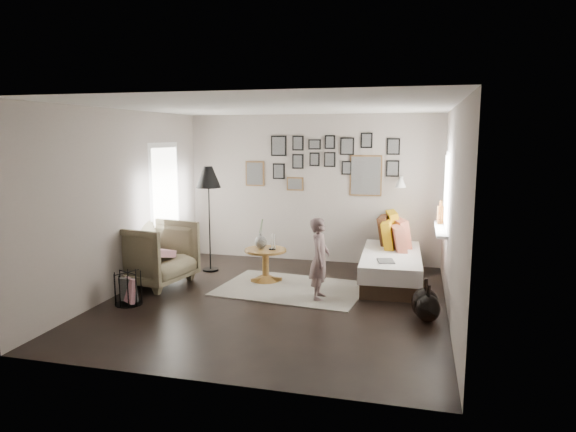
% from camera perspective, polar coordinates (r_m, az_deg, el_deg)
% --- Properties ---
extents(ground, '(4.80, 4.80, 0.00)m').
position_cam_1_polar(ground, '(7.09, -1.41, -9.41)').
color(ground, black).
rests_on(ground, ground).
extents(wall_back, '(4.50, 0.00, 4.50)m').
position_cam_1_polar(wall_back, '(9.11, 2.65, 3.05)').
color(wall_back, gray).
rests_on(wall_back, ground).
extents(wall_front, '(4.50, 0.00, 4.50)m').
position_cam_1_polar(wall_front, '(4.57, -9.66, -2.96)').
color(wall_front, gray).
rests_on(wall_front, ground).
extents(wall_left, '(0.00, 4.80, 4.80)m').
position_cam_1_polar(wall_left, '(7.71, -17.76, 1.56)').
color(wall_left, gray).
rests_on(wall_left, ground).
extents(wall_right, '(0.00, 4.80, 4.80)m').
position_cam_1_polar(wall_right, '(6.56, 17.83, 0.33)').
color(wall_right, gray).
rests_on(wall_right, ground).
extents(ceiling, '(4.80, 4.80, 0.00)m').
position_cam_1_polar(ceiling, '(6.74, -1.49, 12.06)').
color(ceiling, white).
rests_on(ceiling, wall_back).
extents(door_left, '(0.00, 2.14, 2.14)m').
position_cam_1_polar(door_left, '(8.77, -13.46, 0.94)').
color(door_left, white).
rests_on(door_left, wall_left).
extents(window_right, '(0.15, 1.32, 1.30)m').
position_cam_1_polar(window_right, '(7.94, 16.60, -0.87)').
color(window_right, white).
rests_on(window_right, wall_right).
extents(gallery_wall, '(2.74, 0.03, 1.08)m').
position_cam_1_polar(gallery_wall, '(9.01, 4.45, 5.79)').
color(gallery_wall, brown).
rests_on(gallery_wall, wall_back).
extents(wall_sconce, '(0.18, 0.36, 0.16)m').
position_cam_1_polar(wall_sconce, '(8.65, 12.42, 3.62)').
color(wall_sconce, white).
rests_on(wall_sconce, wall_back).
extents(rug, '(2.22, 1.67, 0.01)m').
position_cam_1_polar(rug, '(7.62, 0.37, -8.06)').
color(rug, beige).
rests_on(rug, ground).
extents(pedestal_table, '(0.65, 0.65, 0.51)m').
position_cam_1_polar(pedestal_table, '(7.96, -2.51, -5.61)').
color(pedestal_table, brown).
rests_on(pedestal_table, ground).
extents(vase, '(0.18, 0.18, 0.46)m').
position_cam_1_polar(vase, '(7.91, -3.04, -2.62)').
color(vase, black).
rests_on(vase, pedestal_table).
extents(candles, '(0.11, 0.11, 0.24)m').
position_cam_1_polar(candles, '(7.84, -1.76, -2.90)').
color(candles, black).
rests_on(candles, pedestal_table).
extents(daybed, '(0.94, 2.10, 0.99)m').
position_cam_1_polar(daybed, '(8.13, 11.44, -4.91)').
color(daybed, black).
rests_on(daybed, ground).
extents(magazine_on_daybed, '(0.28, 0.34, 0.02)m').
position_cam_1_polar(magazine_on_daybed, '(7.47, 10.81, -4.93)').
color(magazine_on_daybed, black).
rests_on(magazine_on_daybed, daybed).
extents(armchair, '(1.22, 1.19, 0.95)m').
position_cam_1_polar(armchair, '(8.00, -14.73, -4.04)').
color(armchair, brown).
rests_on(armchair, ground).
extents(armchair_cushion, '(0.52, 0.53, 0.20)m').
position_cam_1_polar(armchair_cushion, '(8.04, -14.47, -3.95)').
color(armchair_cushion, beige).
rests_on(armchair_cushion, armchair).
extents(floor_lamp, '(0.41, 0.41, 1.74)m').
position_cam_1_polar(floor_lamp, '(8.47, -8.83, 3.85)').
color(floor_lamp, black).
rests_on(floor_lamp, ground).
extents(magazine_basket, '(0.46, 0.46, 0.44)m').
position_cam_1_polar(magazine_basket, '(7.22, -17.33, -7.70)').
color(magazine_basket, black).
rests_on(magazine_basket, ground).
extents(demijohn_large, '(0.34, 0.34, 0.51)m').
position_cam_1_polar(demijohn_large, '(6.61, 14.98, -9.31)').
color(demijohn_large, black).
rests_on(demijohn_large, ground).
extents(demijohn_small, '(0.30, 0.30, 0.46)m').
position_cam_1_polar(demijohn_small, '(6.51, 15.28, -9.83)').
color(demijohn_small, black).
rests_on(demijohn_small, ground).
extents(child, '(0.29, 0.42, 1.14)m').
position_cam_1_polar(child, '(7.03, 3.54, -4.77)').
color(child, '#6D5656').
rests_on(child, ground).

